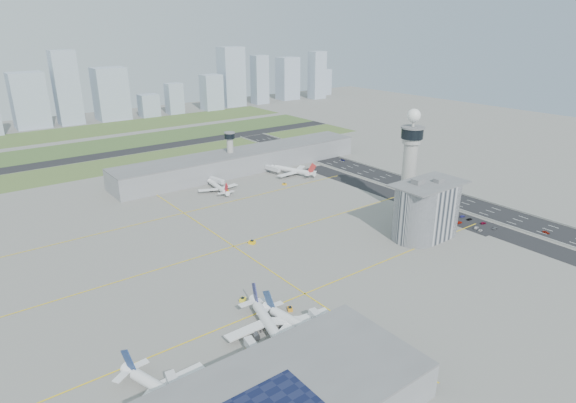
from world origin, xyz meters
TOP-DOWN VIEW (x-y plane):
  - ground at (0.00, 0.00)m, footprint 1000.00×1000.00m
  - grass_strip_0 at (-20.00, 225.00)m, footprint 480.00×50.00m
  - grass_strip_1 at (-20.00, 300.00)m, footprint 480.00×60.00m
  - grass_strip_2 at (-20.00, 380.00)m, footprint 480.00×70.00m
  - runway at (-20.00, 262.00)m, footprint 480.00×22.00m
  - highway at (115.00, 0.00)m, footprint 28.00×500.00m
  - barrier_left at (101.00, 0.00)m, footprint 0.60×500.00m
  - barrier_right at (129.00, 0.00)m, footprint 0.60×500.00m
  - landside_road at (90.00, -10.00)m, footprint 18.00×260.00m
  - parking_lot at (88.00, -22.00)m, footprint 20.00×44.00m
  - taxiway_line_h_0 at (-40.00, -30.00)m, footprint 260.00×0.60m
  - taxiway_line_h_1 at (-40.00, 30.00)m, footprint 260.00×0.60m
  - taxiway_line_h_2 at (-40.00, 90.00)m, footprint 260.00×0.60m
  - taxiway_line_v at (-40.00, 30.00)m, footprint 0.60×260.00m
  - control_tower at (72.00, 8.00)m, footprint 14.00×14.00m
  - secondary_tower at (30.00, 150.00)m, footprint 8.60×8.60m
  - admin_building at (51.99, -22.00)m, footprint 42.00×24.00m
  - terminal_pier at (40.00, 148.00)m, footprint 210.00×32.00m
  - near_terminal at (-88.07, -82.02)m, footprint 84.00×42.00m
  - airplane_near_a at (-114.55, -52.65)m, footprint 43.71×47.46m
  - airplane_near_b at (-68.66, -44.50)m, footprint 45.23×49.62m
  - airplane_near_c at (-59.01, -50.50)m, footprint 38.75×43.53m
  - airplane_far_a at (-1.56, 115.06)m, footprint 33.52×38.06m
  - airplane_far_b at (64.09, 114.57)m, footprint 47.22×50.96m
  - jet_bridge_near_1 at (-83.00, -61.00)m, footprint 5.39×14.31m
  - jet_bridge_near_2 at (-53.00, -61.00)m, footprint 5.39×14.31m
  - jet_bridge_far_0 at (2.00, 132.00)m, footprint 5.39×14.31m
  - jet_bridge_far_1 at (52.00, 132.00)m, footprint 5.39×14.31m
  - tug_0 at (-79.24, -48.00)m, footprint 3.11×3.79m
  - tug_1 at (-52.99, -36.31)m, footprint 3.06×3.43m
  - tug_2 at (-64.69, -18.49)m, footprint 3.60×3.40m
  - tug_3 at (-30.37, 26.92)m, footprint 3.89×4.24m
  - tug_4 at (2.15, 109.64)m, footprint 3.25×2.67m
  - tug_5 at (43.50, 96.87)m, footprint 2.79×3.32m
  - car_lot_0 at (82.12, -37.72)m, footprint 3.84×1.86m
  - car_lot_1 at (83.74, -34.34)m, footprint 4.13×1.97m
  - car_lot_2 at (82.86, -23.52)m, footprint 4.41×2.27m
  - car_lot_3 at (83.65, -19.15)m, footprint 4.11×2.03m
  - car_lot_4 at (82.41, -12.24)m, footprint 3.56×1.74m
  - car_lot_5 at (83.33, -6.91)m, footprint 3.75×1.45m
  - car_lot_6 at (91.82, -40.91)m, footprint 4.09×2.10m
  - car_lot_7 at (93.45, -32.71)m, footprint 4.20×2.22m
  - car_lot_8 at (92.08, -24.31)m, footprint 3.88×1.76m
  - car_lot_9 at (92.75, -19.10)m, footprint 3.87×1.67m
  - car_lot_10 at (93.97, -10.56)m, footprint 4.23×1.99m
  - car_lot_11 at (93.29, -7.14)m, footprint 4.12×1.90m
  - car_hw_0 at (109.18, -61.79)m, footprint 1.96×3.91m
  - car_hw_1 at (114.82, 40.57)m, footprint 1.78×3.74m
  - car_hw_2 at (123.18, 119.43)m, footprint 2.30×4.35m
  - car_hw_4 at (108.81, 181.85)m, footprint 1.51×3.34m
  - skyline_bldg_7 at (-59.44, 436.89)m, footprint 35.76×28.61m
  - skyline_bldg_8 at (-19.42, 431.56)m, footprint 26.33×21.06m
  - skyline_bldg_9 at (30.27, 432.32)m, footprint 36.96×29.57m
  - skyline_bldg_10 at (73.27, 423.68)m, footprint 23.01×18.41m
  - skyline_bldg_11 at (108.28, 423.34)m, footprint 20.22×16.18m
  - skyline_bldg_12 at (162.17, 421.29)m, footprint 26.14×20.92m
  - skyline_bldg_13 at (201.27, 433.27)m, footprint 32.26×25.81m
  - skyline_bldg_14 at (244.74, 426.38)m, footprint 21.59×17.28m
  - skyline_bldg_15 at (302.83, 435.54)m, footprint 30.25×24.20m
  - skyline_bldg_16 at (345.49, 415.96)m, footprint 23.04×18.43m
  - skyline_bldg_17 at (382.05, 443.29)m, footprint 22.64×18.11m

SIDE VIEW (x-z plane):
  - ground at x=0.00m, z-range 0.00..0.00m
  - taxiway_line_h_0 at x=-40.00m, z-range 0.00..0.01m
  - taxiway_line_h_1 at x=-40.00m, z-range 0.00..0.01m
  - taxiway_line_h_2 at x=-40.00m, z-range 0.00..0.01m
  - taxiway_line_v at x=-40.00m, z-range 0.00..0.01m
  - grass_strip_0 at x=-20.00m, z-range 0.00..0.08m
  - grass_strip_1 at x=-20.00m, z-range 0.00..0.08m
  - grass_strip_2 at x=-20.00m, z-range 0.00..0.08m
  - landside_road at x=90.00m, z-range 0.00..0.08m
  - highway at x=115.00m, z-range 0.00..0.10m
  - parking_lot at x=88.00m, z-range 0.00..0.10m
  - runway at x=-20.00m, z-range 0.01..0.11m
  - car_lot_6 at x=91.82m, z-range 0.00..1.11m
  - car_hw_4 at x=108.81m, z-range 0.00..1.11m
  - car_lot_3 at x=83.65m, z-range 0.00..1.15m
  - car_lot_7 at x=93.45m, z-range 0.00..1.16m
  - car_lot_11 at x=93.29m, z-range 0.00..1.17m
  - car_hw_2 at x=123.18m, z-range 0.00..1.17m
  - car_lot_4 at x=82.41m, z-range 0.00..1.17m
  - car_lot_10 at x=93.97m, z-range 0.00..1.17m
  - car_hw_1 at x=114.82m, z-range 0.00..1.19m
  - car_lot_2 at x=82.86m, z-range 0.00..1.19m
  - barrier_left at x=101.00m, z-range 0.00..1.20m
  - barrier_right at x=129.00m, z-range 0.00..1.20m
  - car_lot_5 at x=83.33m, z-range 0.00..1.22m
  - car_lot_9 at x=92.75m, z-range 0.00..1.24m
  - car_lot_0 at x=82.12m, z-range 0.00..1.26m
  - car_hw_0 at x=109.18m, z-range 0.00..1.28m
  - car_lot_8 at x=92.08m, z-range 0.00..1.29m
  - car_lot_1 at x=83.74m, z-range 0.00..1.31m
  - tug_4 at x=2.15m, z-range 0.00..1.63m
  - tug_5 at x=43.50m, z-range 0.00..1.64m
  - tug_1 at x=-52.99m, z-range 0.00..1.65m
  - tug_2 at x=-64.69m, z-range 0.00..1.73m
  - tug_0 at x=-79.24m, z-range 0.00..1.90m
  - tug_3 at x=-30.37m, z-range 0.00..2.03m
  - jet_bridge_near_1 at x=-83.00m, z-range 0.00..5.70m
  - jet_bridge_near_2 at x=-53.00m, z-range 0.00..5.70m
  - jet_bridge_far_0 at x=2.00m, z-range 0.00..5.70m
  - jet_bridge_far_1 at x=52.00m, z-range 0.00..5.70m
  - airplane_far_a at x=-1.56m, z-range 0.00..9.73m
  - airplane_near_c at x=-59.01m, z-range 0.00..10.83m
  - airplane_near_a at x=-114.55m, z-range 0.00..10.94m
  - airplane_far_b at x=64.09m, z-range 0.00..11.61m
  - airplane_near_b at x=-68.66m, z-range 0.00..11.68m
  - near_terminal at x=-88.07m, z-range -0.07..12.93m
  - terminal_pier at x=40.00m, z-range 0.00..15.80m
  - skyline_bldg_10 at x=73.27m, z-range 0.00..27.75m
  - admin_building at x=51.99m, z-range -1.45..32.05m
  - secondary_tower at x=30.00m, z-range 2.85..34.75m
  - skyline_bldg_11 at x=108.28m, z-range 0.00..38.97m
  - skyline_bldg_17 at x=382.05m, z-range 0.00..41.06m
  - skyline_bldg_12 at x=162.17m, z-range 0.00..46.89m
  - skyline_bldg_7 at x=-59.44m, z-range 0.00..61.22m
  - skyline_bldg_9 at x=30.27m, z-range 0.00..62.11m
  - skyline_bldg_15 at x=302.83m, z-range 0.00..63.40m
  - skyline_bldg_14 at x=244.74m, z-range 0.00..68.75m
  - control_tower at x=72.00m, z-range 2.79..67.29m
  - skyline_bldg_16 at x=345.49m, z-range 0.00..71.56m
  - skyline_bldg_13 at x=201.27m, z-range 0.00..81.20m
  - skyline_bldg_8 at x=-19.42m, z-range 0.00..83.39m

